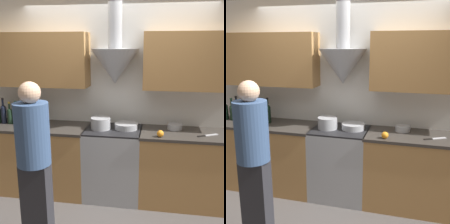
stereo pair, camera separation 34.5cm
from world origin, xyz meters
TOP-DOWN VIEW (x-y plane):
  - ground_plane at (0.00, 0.00)m, footprint 12.00×12.00m
  - wall_back at (-0.04, 0.58)m, footprint 8.40×0.61m
  - counter_left at (-1.08, 0.32)m, footprint 1.46×0.62m
  - counter_right at (0.97, 0.32)m, footprint 1.25×0.62m
  - stove_range at (0.00, 0.32)m, footprint 0.72×0.60m
  - wine_bottle_2 at (-1.53, 0.34)m, footprint 0.07×0.07m
  - wine_bottle_3 at (-1.44, 0.34)m, footprint 0.07×0.07m
  - wine_bottle_4 at (-1.35, 0.36)m, footprint 0.07×0.07m
  - wine_bottle_5 at (-1.26, 0.33)m, footprint 0.07×0.07m
  - wine_bottle_6 at (-1.15, 0.33)m, footprint 0.08×0.08m
  - wine_bottle_7 at (-1.04, 0.35)m, footprint 0.08×0.08m
  - stock_pot at (-0.16, 0.30)m, footprint 0.25×0.25m
  - mixing_bowl at (0.16, 0.36)m, footprint 0.30×0.30m
  - orange_fruit at (0.60, 0.10)m, footprint 0.08×0.08m
  - saucepan at (0.78, 0.44)m, footprint 0.19×0.19m
  - chefs_knife at (1.16, 0.24)m, footprint 0.26×0.16m
  - person_foreground_left at (-0.58, -0.77)m, footprint 0.32×0.32m

SIDE VIEW (x-z plane):
  - ground_plane at x=0.00m, z-range 0.00..0.00m
  - counter_left at x=-1.08m, z-range 0.00..0.94m
  - counter_right at x=0.97m, z-range 0.00..0.94m
  - stove_range at x=0.00m, z-range 0.00..0.94m
  - person_foreground_left at x=-0.58m, z-range 0.09..1.77m
  - chefs_knife at x=1.16m, z-range 0.94..0.95m
  - saucepan at x=0.78m, z-range 0.94..1.01m
  - mixing_bowl at x=0.16m, z-range 0.94..1.01m
  - orange_fruit at x=0.60m, z-range 0.94..1.02m
  - stock_pot at x=-0.16m, z-range 0.94..1.09m
  - wine_bottle_3 at x=-1.44m, z-range 0.91..1.21m
  - wine_bottle_4 at x=-1.35m, z-range 0.91..1.22m
  - wine_bottle_5 at x=-1.26m, z-range 0.90..1.23m
  - wine_bottle_6 at x=-1.15m, z-range 0.91..1.25m
  - wine_bottle_7 at x=-1.04m, z-range 0.91..1.26m
  - wine_bottle_2 at x=-1.53m, z-range 0.91..1.26m
  - wall_back at x=-0.04m, z-range 0.18..2.78m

